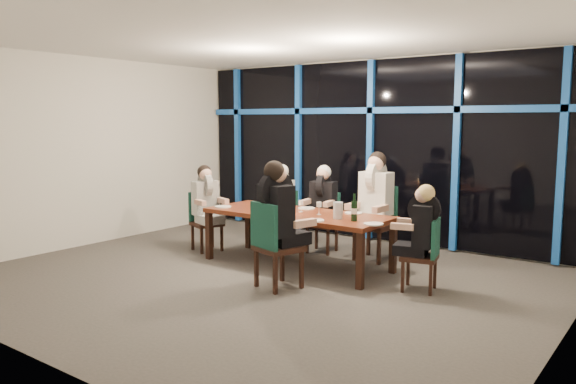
{
  "coord_description": "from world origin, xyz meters",
  "views": [
    {
      "loc": [
        4.4,
        -5.37,
        2.0
      ],
      "look_at": [
        0.0,
        0.6,
        1.05
      ],
      "focal_mm": 35.0,
      "sensor_mm": 36.0,
      "label": 1
    }
  ],
  "objects_px": {
    "chair_end_right": "(426,251)",
    "diner_far_left": "(280,193)",
    "diner_end_right": "(421,222)",
    "diner_near_mid": "(278,206)",
    "diner_end_left": "(206,195)",
    "chair_far_mid": "(324,219)",
    "water_pitcher": "(338,210)",
    "chair_far_left": "(283,215)",
    "wine_bottle": "(354,210)",
    "dining_table": "(297,217)",
    "diner_far_right": "(375,190)",
    "chair_end_left": "(205,218)",
    "chair_far_right": "(377,218)",
    "diner_far_mid": "(322,196)",
    "chair_near_mid": "(272,241)"
  },
  "relations": [
    {
      "from": "diner_near_mid",
      "to": "water_pitcher",
      "type": "distance_m",
      "value": 0.92
    },
    {
      "from": "chair_far_left",
      "to": "chair_far_right",
      "type": "height_order",
      "value": "chair_far_right"
    },
    {
      "from": "chair_end_right",
      "to": "diner_near_mid",
      "type": "xyz_separation_m",
      "value": [
        -1.48,
        -0.91,
        0.51
      ]
    },
    {
      "from": "chair_far_left",
      "to": "diner_near_mid",
      "type": "bearing_deg",
      "value": -59.1
    },
    {
      "from": "chair_end_left",
      "to": "water_pitcher",
      "type": "xyz_separation_m",
      "value": [
        2.44,
        -0.06,
        0.36
      ]
    },
    {
      "from": "chair_end_left",
      "to": "diner_near_mid",
      "type": "height_order",
      "value": "diner_near_mid"
    },
    {
      "from": "chair_end_right",
      "to": "water_pitcher",
      "type": "height_order",
      "value": "water_pitcher"
    },
    {
      "from": "chair_end_left",
      "to": "diner_end_right",
      "type": "xyz_separation_m",
      "value": [
        3.55,
        -0.02,
        0.32
      ]
    },
    {
      "from": "water_pitcher",
      "to": "wine_bottle",
      "type": "bearing_deg",
      "value": -10.46
    },
    {
      "from": "diner_far_right",
      "to": "diner_near_mid",
      "type": "height_order",
      "value": "diner_far_right"
    },
    {
      "from": "chair_far_left",
      "to": "wine_bottle",
      "type": "height_order",
      "value": "wine_bottle"
    },
    {
      "from": "dining_table",
      "to": "chair_end_right",
      "type": "bearing_deg",
      "value": -1.46
    },
    {
      "from": "chair_end_left",
      "to": "diner_far_right",
      "type": "height_order",
      "value": "diner_far_right"
    },
    {
      "from": "chair_far_mid",
      "to": "diner_end_right",
      "type": "relative_size",
      "value": 1.08
    },
    {
      "from": "chair_end_right",
      "to": "diner_far_left",
      "type": "xyz_separation_m",
      "value": [
        -2.78,
        0.84,
        0.37
      ]
    },
    {
      "from": "chair_far_right",
      "to": "water_pitcher",
      "type": "relative_size",
      "value": 4.92
    },
    {
      "from": "diner_end_right",
      "to": "diner_near_mid",
      "type": "relative_size",
      "value": 0.83
    },
    {
      "from": "diner_far_mid",
      "to": "diner_near_mid",
      "type": "xyz_separation_m",
      "value": [
        0.57,
        -1.85,
        0.13
      ]
    },
    {
      "from": "chair_end_right",
      "to": "wine_bottle",
      "type": "bearing_deg",
      "value": -98.84
    },
    {
      "from": "chair_near_mid",
      "to": "diner_end_right",
      "type": "bearing_deg",
      "value": -129.38
    },
    {
      "from": "chair_far_left",
      "to": "chair_far_right",
      "type": "bearing_deg",
      "value": 0.72
    },
    {
      "from": "dining_table",
      "to": "diner_far_mid",
      "type": "bearing_deg",
      "value": 99.94
    },
    {
      "from": "chair_far_left",
      "to": "dining_table",
      "type": "bearing_deg",
      "value": -48.98
    },
    {
      "from": "dining_table",
      "to": "wine_bottle",
      "type": "distance_m",
      "value": 1.0
    },
    {
      "from": "diner_end_right",
      "to": "wine_bottle",
      "type": "relative_size",
      "value": 2.42
    },
    {
      "from": "water_pitcher",
      "to": "diner_end_right",
      "type": "bearing_deg",
      "value": -5.24
    },
    {
      "from": "chair_far_mid",
      "to": "water_pitcher",
      "type": "distance_m",
      "value": 1.44
    },
    {
      "from": "chair_far_left",
      "to": "diner_far_left",
      "type": "bearing_deg",
      "value": -90.0
    },
    {
      "from": "chair_far_mid",
      "to": "diner_far_left",
      "type": "xyz_separation_m",
      "value": [
        -0.71,
        -0.17,
        0.35
      ]
    },
    {
      "from": "dining_table",
      "to": "chair_near_mid",
      "type": "height_order",
      "value": "chair_near_mid"
    },
    {
      "from": "chair_far_left",
      "to": "diner_far_right",
      "type": "relative_size",
      "value": 0.86
    },
    {
      "from": "dining_table",
      "to": "chair_far_right",
      "type": "height_order",
      "value": "chair_far_right"
    },
    {
      "from": "diner_end_right",
      "to": "wine_bottle",
      "type": "height_order",
      "value": "diner_end_right"
    },
    {
      "from": "dining_table",
      "to": "chair_far_right",
      "type": "bearing_deg",
      "value": 55.28
    },
    {
      "from": "chair_near_mid",
      "to": "diner_far_left",
      "type": "relative_size",
      "value": 1.2
    },
    {
      "from": "chair_far_mid",
      "to": "chair_far_right",
      "type": "bearing_deg",
      "value": -5.74
    },
    {
      "from": "diner_far_left",
      "to": "diner_end_right",
      "type": "relative_size",
      "value": 1.04
    },
    {
      "from": "diner_far_right",
      "to": "diner_end_left",
      "type": "xyz_separation_m",
      "value": [
        -2.35,
        -1.0,
        -0.15
      ]
    },
    {
      "from": "diner_end_right",
      "to": "diner_near_mid",
      "type": "distance_m",
      "value": 1.68
    },
    {
      "from": "chair_far_right",
      "to": "chair_end_right",
      "type": "relative_size",
      "value": 1.23
    },
    {
      "from": "diner_far_left",
      "to": "diner_far_right",
      "type": "distance_m",
      "value": 1.6
    },
    {
      "from": "diner_near_mid",
      "to": "diner_end_left",
      "type": "bearing_deg",
      "value": -6.89
    },
    {
      "from": "diner_far_mid",
      "to": "diner_near_mid",
      "type": "height_order",
      "value": "diner_near_mid"
    },
    {
      "from": "chair_far_left",
      "to": "chair_near_mid",
      "type": "height_order",
      "value": "chair_near_mid"
    },
    {
      "from": "chair_far_right",
      "to": "chair_far_left",
      "type": "bearing_deg",
      "value": -172.79
    },
    {
      "from": "dining_table",
      "to": "diner_end_right",
      "type": "xyz_separation_m",
      "value": [
        1.83,
        -0.07,
        0.14
      ]
    },
    {
      "from": "diner_end_left",
      "to": "chair_far_left",
      "type": "bearing_deg",
      "value": -18.34
    },
    {
      "from": "chair_near_mid",
      "to": "diner_far_right",
      "type": "xyz_separation_m",
      "value": [
        0.31,
        1.97,
        0.43
      ]
    },
    {
      "from": "chair_near_mid",
      "to": "wine_bottle",
      "type": "height_order",
      "value": "wine_bottle"
    },
    {
      "from": "chair_far_right",
      "to": "diner_far_left",
      "type": "xyz_separation_m",
      "value": [
        -1.59,
        -0.23,
        0.26
      ]
    }
  ]
}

